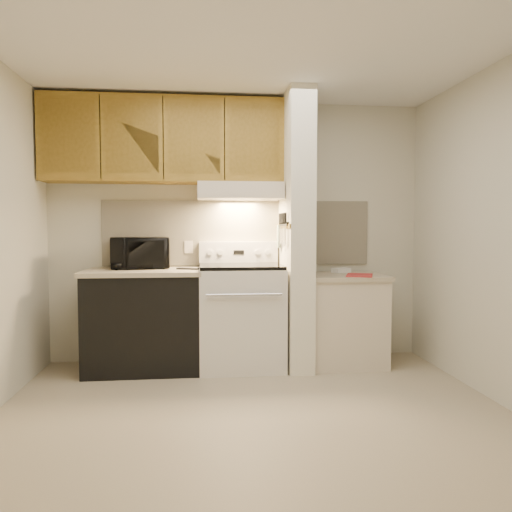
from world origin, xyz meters
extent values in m
plane|color=tan|center=(0.00, 0.00, 0.00)|extent=(3.60, 3.60, 0.00)
plane|color=white|center=(0.00, 0.00, 2.50)|extent=(3.60, 3.60, 0.00)
cube|color=beige|center=(0.00, 1.50, 1.25)|extent=(3.60, 2.50, 0.02)
cube|color=beige|center=(1.80, 0.00, 1.25)|extent=(0.02, 3.00, 2.50)
cube|color=#F1E4C2|center=(0.00, 1.49, 1.24)|extent=(2.60, 0.02, 0.63)
cube|color=silver|center=(0.00, 1.16, 0.46)|extent=(0.76, 0.65, 0.92)
cube|color=black|center=(0.00, 0.84, 0.50)|extent=(0.50, 0.01, 0.30)
cylinder|color=silver|center=(0.00, 0.80, 0.72)|extent=(0.65, 0.02, 0.02)
cube|color=black|center=(0.00, 1.16, 0.94)|extent=(0.74, 0.64, 0.03)
cube|color=silver|center=(0.00, 1.44, 1.05)|extent=(0.76, 0.08, 0.20)
cube|color=black|center=(0.00, 1.40, 1.05)|extent=(0.10, 0.01, 0.04)
cylinder|color=silver|center=(-0.28, 1.40, 1.05)|extent=(0.05, 0.02, 0.05)
cylinder|color=silver|center=(-0.18, 1.40, 1.05)|extent=(0.05, 0.02, 0.05)
cylinder|color=silver|center=(0.18, 1.40, 1.05)|extent=(0.05, 0.02, 0.05)
cylinder|color=silver|center=(0.28, 1.40, 1.05)|extent=(0.05, 0.02, 0.05)
cube|color=black|center=(-0.88, 1.17, 0.43)|extent=(1.00, 0.63, 0.87)
cube|color=#B8AA8D|center=(-0.88, 1.17, 0.89)|extent=(1.04, 0.67, 0.04)
cube|color=black|center=(-0.48, 1.15, 0.92)|extent=(0.21, 0.14, 0.01)
cylinder|color=#34716E|center=(-1.05, 1.39, 0.96)|extent=(0.12, 0.12, 0.11)
cube|color=beige|center=(-0.48, 1.48, 1.10)|extent=(0.08, 0.01, 0.12)
imported|color=black|center=(-0.93, 1.31, 1.05)|extent=(0.57, 0.43, 0.29)
cube|color=white|center=(0.51, 1.15, 1.25)|extent=(0.22, 0.70, 2.50)
cube|color=olive|center=(0.39, 1.15, 1.30)|extent=(0.01, 0.70, 0.04)
cube|color=black|center=(0.39, 1.10, 1.32)|extent=(0.02, 0.42, 0.04)
cube|color=silver|center=(0.38, 0.94, 1.22)|extent=(0.01, 0.03, 0.16)
cylinder|color=black|center=(0.38, 0.95, 1.37)|extent=(0.02, 0.02, 0.10)
cube|color=silver|center=(0.38, 1.01, 1.21)|extent=(0.01, 0.04, 0.18)
cylinder|color=black|center=(0.38, 1.03, 1.37)|extent=(0.02, 0.02, 0.10)
cube|color=silver|center=(0.38, 1.10, 1.20)|extent=(0.01, 0.04, 0.20)
cylinder|color=black|center=(0.38, 1.11, 1.37)|extent=(0.02, 0.02, 0.10)
cube|color=silver|center=(0.38, 1.19, 1.22)|extent=(0.01, 0.04, 0.16)
cylinder|color=black|center=(0.38, 1.19, 1.37)|extent=(0.02, 0.02, 0.10)
cube|color=silver|center=(0.38, 1.26, 1.21)|extent=(0.01, 0.04, 0.18)
cylinder|color=black|center=(0.38, 1.25, 1.37)|extent=(0.02, 0.02, 0.10)
cube|color=gray|center=(0.38, 1.32, 1.20)|extent=(0.03, 0.09, 0.22)
cube|color=beige|center=(0.97, 1.15, 0.40)|extent=(0.70, 0.60, 0.81)
cube|color=#B8AA8D|center=(0.97, 1.15, 0.83)|extent=(0.74, 0.64, 0.04)
cube|color=#A92929|center=(1.07, 1.00, 0.86)|extent=(0.32, 0.37, 0.01)
cube|color=white|center=(0.99, 1.33, 0.87)|extent=(0.19, 0.16, 0.04)
cube|color=beige|center=(0.00, 1.28, 1.62)|extent=(0.78, 0.44, 0.15)
cube|color=beige|center=(0.00, 1.07, 1.58)|extent=(0.78, 0.04, 0.06)
cube|color=olive|center=(-0.69, 1.32, 2.08)|extent=(2.18, 0.33, 0.77)
cube|color=olive|center=(-1.51, 1.17, 2.08)|extent=(0.46, 0.01, 0.63)
cube|color=black|center=(-1.23, 1.16, 2.08)|extent=(0.01, 0.01, 0.73)
cube|color=olive|center=(-0.96, 1.17, 2.08)|extent=(0.46, 0.01, 0.63)
cube|color=black|center=(-0.69, 1.16, 2.08)|extent=(0.01, 0.01, 0.73)
cube|color=olive|center=(-0.42, 1.17, 2.08)|extent=(0.46, 0.01, 0.63)
cube|color=black|center=(-0.14, 1.16, 2.08)|extent=(0.01, 0.01, 0.73)
cube|color=olive|center=(0.13, 1.17, 2.08)|extent=(0.46, 0.01, 0.63)
camera|label=1|loc=(-0.36, -3.38, 1.29)|focal=35.00mm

